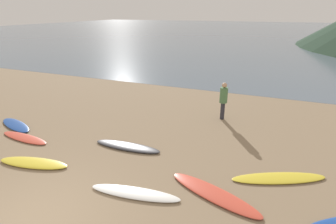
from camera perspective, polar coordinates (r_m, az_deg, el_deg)
The scene contains 10 objects.
ground_plane at distance 14.35m, azimuth 3.16°, elevation 3.39°, with size 120.00×120.00×0.20m, color #8C7559.
ocean_water at distance 64.49m, azimuth 18.81°, elevation 16.34°, with size 140.00×100.00×0.01m, color slate.
surfboard_1 at distance 12.02m, azimuth -30.07°, elevation -2.45°, with size 2.02×0.58×0.09m, color #1E479E.
surfboard_2 at distance 10.72m, azimuth -28.64°, elevation -4.91°, with size 2.15×0.49×0.07m, color #D84C38.
surfboard_3 at distance 8.91m, azimuth -27.07°, elevation -9.76°, with size 2.19×0.57×0.10m, color yellow.
surfboard_4 at distance 8.94m, azimuth -8.79°, elevation -7.34°, with size 2.33×0.55×0.09m, color #333338.
surfboard_5 at distance 6.90m, azimuth -7.17°, elevation -16.98°, with size 2.32×0.47×0.08m, color white.
surfboard_6 at distance 6.91m, azimuth 9.86°, elevation -17.02°, with size 2.53×0.59×0.08m, color #D84C38.
surfboard_7 at distance 7.94m, azimuth 22.84°, elevation -13.04°, with size 2.58×0.54×0.07m, color yellow.
person_1 at distance 11.01m, azimuth 11.91°, elevation 2.98°, with size 0.32×0.32×1.57m.
Camera 1 is at (4.37, -2.94, 4.28)m, focal length 28.18 mm.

